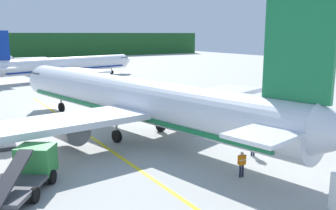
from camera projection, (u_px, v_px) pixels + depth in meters
airliner_foreground at (133, 100)px, 33.79m from camera, size 34.45×41.42×11.90m
airliner_mid_apron at (66, 65)px, 77.10m from camera, size 34.59×28.82×9.98m
airliner_distant at (0, 49)px, 172.25m from camera, size 21.75×26.07×7.55m
service_truck_catering at (30, 170)px, 22.35m from camera, size 5.19×6.09×2.60m
cargo_container_near at (5, 138)px, 30.09m from camera, size 1.78×1.78×1.87m
crew_marshaller at (253, 143)px, 28.27m from camera, size 0.60×0.37×1.77m
crew_loader_right at (242, 162)px, 24.07m from camera, size 0.61×0.34×1.75m
apron_guide_line at (116, 154)px, 28.82m from camera, size 0.30×60.00×0.01m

